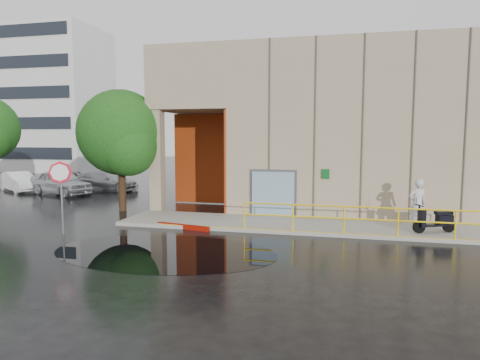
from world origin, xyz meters
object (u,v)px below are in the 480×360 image
(tree_near, at_px, (122,136))
(scooter, at_px, (435,213))
(red_curb, at_px, (183,227))
(car_c, at_px, (104,181))
(car_b, at_px, (19,182))
(person, at_px, (417,204))
(car_a, at_px, (61,182))
(stop_sign, at_px, (61,182))

(tree_near, bearing_deg, scooter, -9.27)
(red_curb, distance_m, car_c, 13.83)
(car_b, bearing_deg, red_curb, -90.10)
(person, distance_m, car_a, 21.30)
(person, distance_m, car_b, 25.06)
(scooter, xyz_separation_m, car_a, (-20.89, 6.86, -0.11))
(person, xyz_separation_m, stop_sign, (-13.28, -3.46, 0.90))
(person, bearing_deg, scooter, 109.72)
(person, height_order, car_c, person)
(person, relative_size, red_curb, 0.81)
(stop_sign, xyz_separation_m, red_curb, (4.16, 1.93, -1.93))
(tree_near, bearing_deg, car_c, 127.32)
(red_curb, xyz_separation_m, tree_near, (-4.30, 3.16, 3.66))
(stop_sign, distance_m, tree_near, 5.38)
(car_a, relative_size, car_c, 0.99)
(tree_near, bearing_deg, red_curb, -36.31)
(red_curb, relative_size, car_a, 0.52)
(red_curb, distance_m, tree_near, 6.47)
(red_curb, bearing_deg, tree_near, 143.69)
(car_b, bearing_deg, tree_near, -87.01)
(stop_sign, bearing_deg, car_c, 98.25)
(stop_sign, relative_size, red_curb, 1.16)
(car_c, distance_m, tree_near, 9.15)
(person, relative_size, stop_sign, 0.70)
(stop_sign, distance_m, car_b, 15.04)
(car_b, xyz_separation_m, car_c, (5.44, 1.57, 0.01))
(stop_sign, relative_size, car_b, 0.69)
(person, distance_m, tree_near, 13.77)
(scooter, relative_size, tree_near, 0.28)
(red_curb, xyz_separation_m, car_b, (-14.97, 8.44, 0.58))
(car_c, height_order, tree_near, tree_near)
(red_curb, xyz_separation_m, car_c, (-9.52, 10.01, 0.58))
(car_c, bearing_deg, scooter, -124.59)
(car_b, relative_size, tree_near, 0.67)
(person, xyz_separation_m, car_b, (-24.09, 6.90, -0.46))
(person, bearing_deg, car_a, -35.85)
(red_curb, relative_size, car_c, 0.52)
(car_b, height_order, tree_near, tree_near)
(person, height_order, tree_near, tree_near)
(person, xyz_separation_m, red_curb, (-9.12, -1.54, -1.03))
(car_c, bearing_deg, red_curb, -145.55)
(car_b, bearing_deg, scooter, -77.75)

